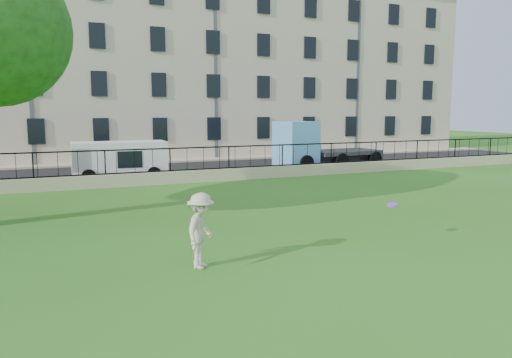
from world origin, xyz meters
name	(u,v)px	position (x,y,z in m)	size (l,w,h in m)	color
ground	(282,245)	(0.00, 0.00, 0.00)	(120.00, 120.00, 0.00)	#306217
retaining_wall	(171,178)	(0.00, 12.00, 0.30)	(50.00, 0.40, 0.60)	tan
iron_railing	(170,160)	(0.00, 12.00, 1.15)	(50.00, 0.05, 1.13)	black
street	(150,172)	(0.00, 16.70, 0.01)	(60.00, 9.00, 0.01)	black
sidewalk	(134,163)	(0.00, 21.90, 0.06)	(60.00, 1.40, 0.12)	tan
building_row	(117,64)	(0.00, 27.57, 6.92)	(56.40, 10.40, 13.80)	beige
man	(201,230)	(-2.50, -0.92, 0.85)	(1.10, 0.63, 1.71)	beige
frisbee	(392,205)	(2.75, -0.97, 1.04)	(0.27, 0.27, 0.03)	#9527E2
white_van	(120,161)	(-2.00, 14.40, 0.97)	(4.60, 1.79, 1.93)	white
blue_truck	(328,144)	(10.88, 15.40, 1.42)	(6.77, 2.40, 2.84)	#61A7E3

